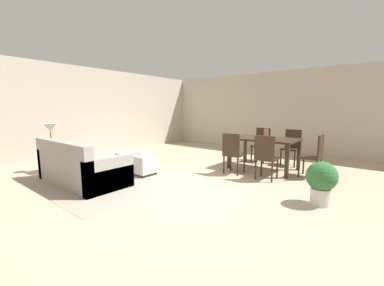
{
  "coord_description": "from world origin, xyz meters",
  "views": [
    {
      "loc": [
        2.71,
        -3.29,
        1.46
      ],
      "look_at": [
        -0.88,
        1.18,
        0.64
      ],
      "focal_mm": 22.54,
      "sensor_mm": 36.0,
      "label": 1
    }
  ],
  "objects_px": {
    "book_on_ottoman": "(142,153)",
    "dining_table": "(264,142)",
    "vase_centerpiece": "(266,134)",
    "dining_chair_near_left": "(233,151)",
    "couch": "(81,168)",
    "ottoman_table": "(136,162)",
    "side_table": "(52,152)",
    "table_lamp": "(50,129)",
    "dining_chair_head_east": "(315,154)",
    "potted_plant": "(321,180)",
    "dining_chair_far_right": "(292,145)",
    "dining_chair_far_left": "(262,143)",
    "dining_chair_near_right": "(266,155)"
  },
  "relations": [
    {
      "from": "dining_table",
      "to": "side_table",
      "type": "bearing_deg",
      "value": -138.06
    },
    {
      "from": "vase_centerpiece",
      "to": "dining_chair_far_right",
      "type": "bearing_deg",
      "value": 70.37
    },
    {
      "from": "dining_table",
      "to": "dining_chair_head_east",
      "type": "height_order",
      "value": "dining_chair_head_east"
    },
    {
      "from": "dining_chair_near_right",
      "to": "potted_plant",
      "type": "xyz_separation_m",
      "value": [
        1.17,
        -0.74,
        -0.13
      ]
    },
    {
      "from": "dining_chair_far_left",
      "to": "vase_centerpiece",
      "type": "xyz_separation_m",
      "value": [
        0.48,
        -0.91,
        0.35
      ]
    },
    {
      "from": "ottoman_table",
      "to": "vase_centerpiece",
      "type": "height_order",
      "value": "vase_centerpiece"
    },
    {
      "from": "couch",
      "to": "table_lamp",
      "type": "relative_size",
      "value": 3.78
    },
    {
      "from": "couch",
      "to": "dining_chair_far_right",
      "type": "relative_size",
      "value": 2.16
    },
    {
      "from": "dining_table",
      "to": "dining_chair_far_left",
      "type": "relative_size",
      "value": 1.64
    },
    {
      "from": "couch",
      "to": "dining_chair_head_east",
      "type": "bearing_deg",
      "value": 42.84
    },
    {
      "from": "dining_chair_far_right",
      "to": "book_on_ottoman",
      "type": "xyz_separation_m",
      "value": [
        -2.39,
        -2.95,
        -0.07
      ]
    },
    {
      "from": "couch",
      "to": "side_table",
      "type": "xyz_separation_m",
      "value": [
        -1.29,
        -0.01,
        0.18
      ]
    },
    {
      "from": "dining_table",
      "to": "dining_chair_far_left",
      "type": "height_order",
      "value": "dining_chair_far_left"
    },
    {
      "from": "dining_chair_near_right",
      "to": "dining_chair_far_right",
      "type": "relative_size",
      "value": 1.0
    },
    {
      "from": "dining_table",
      "to": "ottoman_table",
      "type": "bearing_deg",
      "value": -134.51
    },
    {
      "from": "dining_chair_near_left",
      "to": "dining_chair_near_right",
      "type": "height_order",
      "value": "same"
    },
    {
      "from": "side_table",
      "to": "table_lamp",
      "type": "xyz_separation_m",
      "value": [
        0.0,
        -0.0,
        0.54
      ]
    },
    {
      "from": "ottoman_table",
      "to": "dining_chair_near_left",
      "type": "xyz_separation_m",
      "value": [
        1.75,
        1.28,
        0.27
      ]
    },
    {
      "from": "side_table",
      "to": "dining_table",
      "type": "bearing_deg",
      "value": 41.94
    },
    {
      "from": "ottoman_table",
      "to": "dining_chair_near_left",
      "type": "distance_m",
      "value": 2.19
    },
    {
      "from": "couch",
      "to": "dining_chair_near_left",
      "type": "relative_size",
      "value": 2.16
    },
    {
      "from": "dining_chair_far_left",
      "to": "dining_chair_far_right",
      "type": "relative_size",
      "value": 1.0
    },
    {
      "from": "side_table",
      "to": "dining_table",
      "type": "distance_m",
      "value": 4.95
    },
    {
      "from": "dining_chair_near_left",
      "to": "ottoman_table",
      "type": "bearing_deg",
      "value": -143.77
    },
    {
      "from": "side_table",
      "to": "dining_chair_far_right",
      "type": "xyz_separation_m",
      "value": [
        4.07,
        4.18,
        0.05
      ]
    },
    {
      "from": "dining_table",
      "to": "dining_chair_far_right",
      "type": "distance_m",
      "value": 0.97
    },
    {
      "from": "dining_chair_near_right",
      "to": "couch",
      "type": "bearing_deg",
      "value": -138.45
    },
    {
      "from": "dining_table",
      "to": "vase_centerpiece",
      "type": "height_order",
      "value": "vase_centerpiece"
    },
    {
      "from": "book_on_ottoman",
      "to": "dining_table",
      "type": "bearing_deg",
      "value": 45.98
    },
    {
      "from": "table_lamp",
      "to": "book_on_ottoman",
      "type": "xyz_separation_m",
      "value": [
        1.67,
        1.23,
        -0.55
      ]
    },
    {
      "from": "ottoman_table",
      "to": "table_lamp",
      "type": "distance_m",
      "value": 2.09
    },
    {
      "from": "table_lamp",
      "to": "dining_chair_near_left",
      "type": "height_order",
      "value": "table_lamp"
    },
    {
      "from": "dining_chair_head_east",
      "to": "potted_plant",
      "type": "distance_m",
      "value": 1.6
    },
    {
      "from": "table_lamp",
      "to": "ottoman_table",
      "type": "bearing_deg",
      "value": 36.46
    },
    {
      "from": "dining_chair_head_east",
      "to": "vase_centerpiece",
      "type": "relative_size",
      "value": 4.11
    },
    {
      "from": "ottoman_table",
      "to": "book_on_ottoman",
      "type": "relative_size",
      "value": 3.79
    },
    {
      "from": "dining_chair_near_left",
      "to": "book_on_ottoman",
      "type": "relative_size",
      "value": 3.54
    },
    {
      "from": "dining_chair_head_east",
      "to": "potted_plant",
      "type": "bearing_deg",
      "value": -74.69
    },
    {
      "from": "dining_chair_head_east",
      "to": "book_on_ottoman",
      "type": "relative_size",
      "value": 3.54
    },
    {
      "from": "ottoman_table",
      "to": "vase_centerpiece",
      "type": "xyz_separation_m",
      "value": [
        2.17,
        2.1,
        0.62
      ]
    },
    {
      "from": "dining_chair_near_right",
      "to": "potted_plant",
      "type": "bearing_deg",
      "value": -32.26
    },
    {
      "from": "dining_chair_far_left",
      "to": "vase_centerpiece",
      "type": "bearing_deg",
      "value": -62.36
    },
    {
      "from": "dining_chair_far_left",
      "to": "dining_chair_head_east",
      "type": "bearing_deg",
      "value": -30.08
    },
    {
      "from": "dining_chair_far_left",
      "to": "potted_plant",
      "type": "xyz_separation_m",
      "value": [
        1.97,
        -2.44,
        -0.13
      ]
    },
    {
      "from": "couch",
      "to": "ottoman_table",
      "type": "bearing_deg",
      "value": 76.66
    },
    {
      "from": "dining_chair_near_right",
      "to": "vase_centerpiece",
      "type": "relative_size",
      "value": 4.11
    },
    {
      "from": "vase_centerpiece",
      "to": "dining_chair_far_left",
      "type": "bearing_deg",
      "value": 117.64
    },
    {
      "from": "vase_centerpiece",
      "to": "dining_chair_near_left",
      "type": "bearing_deg",
      "value": -117.19
    },
    {
      "from": "dining_chair_near_left",
      "to": "couch",
      "type": "bearing_deg",
      "value": -129.78
    },
    {
      "from": "table_lamp",
      "to": "dining_chair_near_left",
      "type": "xyz_separation_m",
      "value": [
        3.32,
        2.44,
        -0.49
      ]
    }
  ]
}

